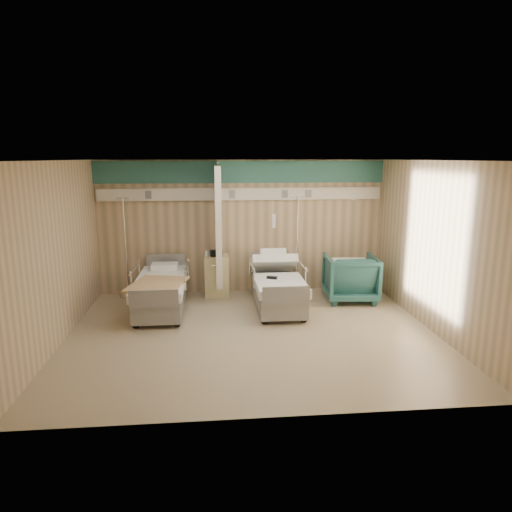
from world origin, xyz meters
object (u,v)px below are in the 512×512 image
Objects in this scene: bedside_cabinet at (217,276)px; iv_stand_right at (296,276)px; bed_right at (277,292)px; visitor_armchair at (350,278)px; iv_stand_left at (127,277)px; bed_left at (161,295)px.

bedside_cabinet is 1.66m from iv_stand_right.
bedside_cabinet is (-1.15, 0.90, 0.11)m from bed_right.
iv_stand_left is at bearing -3.67° from visitor_armchair.
iv_stand_left reaches higher than bedside_cabinet.
bed_right is 1.46m from bedside_cabinet.
iv_stand_left reaches higher than bed_right.
bed_right and bed_left have the same top height.
visitor_armchair is at bearing -20.07° from iv_stand_right.
bed_right is 3.15m from iv_stand_left.
iv_stand_right is (1.65, -0.20, 0.01)m from bedside_cabinet.
iv_stand_left reaches higher than visitor_armchair.
bed_left is at bearing -165.44° from iv_stand_right.
iv_stand_left is at bearing 129.10° from bed_left.
visitor_armchair reaches higher than bedside_cabinet.
bed_left is 2.10× the size of visitor_armchair.
bedside_cabinet is 2.75m from visitor_armchair.
bed_left is at bearing 9.49° from visitor_armchair.
bed_right is at bearing 16.40° from visitor_armchair.
bedside_cabinet is at bearing 40.60° from bed_left.
iv_stand_left is (-4.53, 0.65, -0.05)m from visitor_armchair.
iv_stand_right is at bearing -6.87° from bedside_cabinet.
iv_stand_left is at bearing 161.93° from bed_right.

